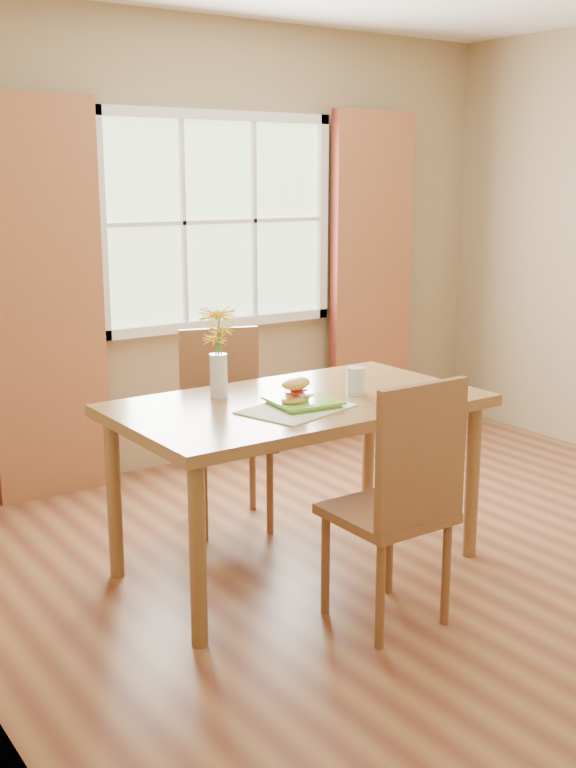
# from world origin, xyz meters

# --- Properties ---
(room) EXTENTS (4.24, 3.84, 2.74)m
(room) POSITION_xyz_m (0.00, 0.00, 1.35)
(room) COLOR brown
(room) RESTS_ON ground
(window) EXTENTS (1.62, 0.06, 1.32)m
(window) POSITION_xyz_m (0.00, 1.87, 1.50)
(window) COLOR #B4D39F
(window) RESTS_ON room
(curtain_left) EXTENTS (0.65, 0.08, 2.20)m
(curtain_left) POSITION_xyz_m (-1.15, 1.78, 1.10)
(curtain_left) COLOR maroon
(curtain_left) RESTS_ON room
(curtain_right) EXTENTS (0.65, 0.08, 2.20)m
(curtain_right) POSITION_xyz_m (1.15, 1.78, 1.10)
(curtain_right) COLOR maroon
(curtain_right) RESTS_ON room
(dining_table) EXTENTS (1.65, 0.94, 0.80)m
(dining_table) POSITION_xyz_m (-0.57, 0.19, 0.72)
(dining_table) COLOR brown
(dining_table) RESTS_ON room
(chair_near) EXTENTS (0.43, 0.43, 1.03)m
(chair_near) POSITION_xyz_m (-0.57, -0.51, 0.56)
(chair_near) COLOR brown
(chair_near) RESTS_ON room
(chair_far) EXTENTS (0.52, 0.52, 1.01)m
(chair_far) POSITION_xyz_m (-0.54, 0.90, 0.55)
(chair_far) COLOR brown
(chair_far) RESTS_ON room
(placemat) EXTENTS (0.52, 0.44, 0.01)m
(placemat) POSITION_xyz_m (-0.68, 0.05, 0.80)
(placemat) COLOR beige
(placemat) RESTS_ON dining_table
(plate) EXTENTS (0.30, 0.30, 0.01)m
(plate) POSITION_xyz_m (-0.62, 0.09, 0.81)
(plate) COLOR #69B92E
(plate) RESTS_ON placemat
(croissant_sandwich) EXTENTS (0.18, 0.15, 0.12)m
(croissant_sandwich) POSITION_xyz_m (-0.67, 0.07, 0.88)
(croissant_sandwich) COLOR gold
(croissant_sandwich) RESTS_ON plate
(water_glass) EXTENTS (0.08, 0.08, 0.12)m
(water_glass) POSITION_xyz_m (-0.29, 0.13, 0.86)
(water_glass) COLOR silver
(water_glass) RESTS_ON dining_table
(flower_vase) EXTENTS (0.17, 0.17, 0.41)m
(flower_vase) POSITION_xyz_m (-0.84, 0.43, 1.05)
(flower_vase) COLOR silver
(flower_vase) RESTS_ON dining_table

